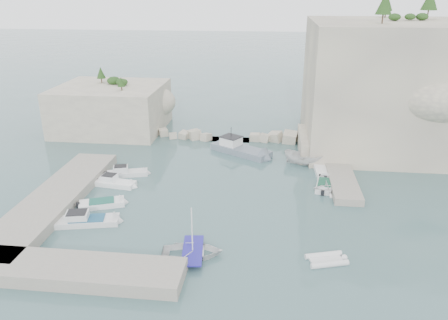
# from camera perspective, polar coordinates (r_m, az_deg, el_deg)

# --- Properties ---
(ground) EXTENTS (400.00, 400.00, 0.00)m
(ground) POSITION_cam_1_polar(r_m,az_deg,el_deg) (44.89, -0.88, -6.36)
(ground) COLOR #436465
(ground) RESTS_ON ground
(cliff_east) EXTENTS (26.00, 22.00, 17.00)m
(cliff_east) POSITION_cam_1_polar(r_m,az_deg,el_deg) (66.02, 22.35, 9.01)
(cliff_east) COLOR beige
(cliff_east) RESTS_ON ground
(cliff_terrace) EXTENTS (8.00, 10.00, 2.50)m
(cliff_terrace) POSITION_cam_1_polar(r_m,az_deg,el_deg) (61.14, 13.52, 2.05)
(cliff_terrace) COLOR beige
(cliff_terrace) RESTS_ON ground
(outcrop_west) EXTENTS (16.00, 14.00, 7.00)m
(outcrop_west) POSITION_cam_1_polar(r_m,az_deg,el_deg) (71.29, -14.47, 6.61)
(outcrop_west) COLOR beige
(outcrop_west) RESTS_ON ground
(quay_west) EXTENTS (5.00, 24.00, 1.10)m
(quay_west) POSITION_cam_1_polar(r_m,az_deg,el_deg) (48.80, -21.33, -4.83)
(quay_west) COLOR #9E9689
(quay_west) RESTS_ON ground
(quay_south) EXTENTS (18.00, 4.00, 1.10)m
(quay_south) POSITION_cam_1_polar(r_m,az_deg,el_deg) (37.00, -19.56, -13.42)
(quay_south) COLOR #9E9689
(quay_south) RESTS_ON ground
(ledge_east) EXTENTS (3.00, 16.00, 0.80)m
(ledge_east) POSITION_cam_1_polar(r_m,az_deg,el_deg) (54.10, 14.86, -1.62)
(ledge_east) COLOR #9E9689
(ledge_east) RESTS_ON ground
(breakwater) EXTENTS (28.00, 3.00, 1.40)m
(breakwater) POSITION_cam_1_polar(r_m,az_deg,el_deg) (64.91, 0.74, 3.28)
(breakwater) COLOR beige
(breakwater) RESTS_ON ground
(motorboat_a) EXTENTS (5.51, 3.02, 1.40)m
(motorboat_a) POSITION_cam_1_polar(r_m,az_deg,el_deg) (53.83, -12.50, -1.98)
(motorboat_a) COLOR silver
(motorboat_a) RESTS_ON ground
(motorboat_b) EXTENTS (5.29, 2.38, 1.40)m
(motorboat_b) POSITION_cam_1_polar(r_m,az_deg,el_deg) (51.42, -13.98, -3.26)
(motorboat_b) COLOR white
(motorboat_b) RESTS_ON ground
(motorboat_d) EXTENTS (6.74, 3.28, 1.40)m
(motorboat_d) POSITION_cam_1_polar(r_m,az_deg,el_deg) (44.15, -17.37, -7.95)
(motorboat_d) COLOR silver
(motorboat_d) RESTS_ON ground
(motorboat_c) EXTENTS (5.30, 3.45, 0.70)m
(motorboat_c) POSITION_cam_1_polar(r_m,az_deg,el_deg) (47.13, -15.63, -5.79)
(motorboat_c) COLOR white
(motorboat_c) RESTS_ON ground
(rowboat) EXTENTS (5.48, 4.22, 1.05)m
(rowboat) POSITION_cam_1_polar(r_m,az_deg,el_deg) (37.74, -4.10, -12.32)
(rowboat) COLOR white
(rowboat) RESTS_ON ground
(inflatable_dinghy) EXTENTS (3.84, 2.65, 0.44)m
(inflatable_dinghy) POSITION_cam_1_polar(r_m,az_deg,el_deg) (37.88, 13.21, -12.77)
(inflatable_dinghy) COLOR silver
(inflatable_dinghy) RESTS_ON ground
(tender_east_a) EXTENTS (3.45, 3.12, 1.60)m
(tender_east_a) POSITION_cam_1_polar(r_m,az_deg,el_deg) (49.44, 13.26, -4.23)
(tender_east_a) COLOR silver
(tender_east_a) RESTS_ON ground
(tender_east_b) EXTENTS (2.57, 5.19, 0.70)m
(tender_east_b) POSITION_cam_1_polar(r_m,az_deg,el_deg) (50.90, 12.97, -3.43)
(tender_east_b) COLOR silver
(tender_east_b) RESTS_ON ground
(tender_east_c) EXTENTS (2.04, 5.54, 0.70)m
(tender_east_c) POSITION_cam_1_polar(r_m,az_deg,el_deg) (54.73, 12.68, -1.60)
(tender_east_c) COLOR white
(tender_east_c) RESTS_ON ground
(tender_east_d) EXTENTS (5.54, 3.66, 2.00)m
(tender_east_d) POSITION_cam_1_polar(r_m,az_deg,el_deg) (56.59, 10.32, -0.63)
(tender_east_d) COLOR silver
(tender_east_d) RESTS_ON ground
(work_boat) EXTENTS (9.42, 7.28, 2.20)m
(work_boat) POSITION_cam_1_polar(r_m,az_deg,el_deg) (59.66, 2.22, 0.89)
(work_boat) COLOR slate
(work_boat) RESTS_ON ground
(rowboat_mast) EXTENTS (0.10, 0.10, 4.20)m
(rowboat_mast) POSITION_cam_1_polar(r_m,az_deg,el_deg) (36.34, -4.21, -8.88)
(rowboat_mast) COLOR white
(rowboat_mast) RESTS_ON rowboat
(vegetation) EXTENTS (53.48, 13.88, 13.40)m
(vegetation) POSITION_cam_1_polar(r_m,az_deg,el_deg) (65.06, 18.66, 17.75)
(vegetation) COLOR #1E4219
(vegetation) RESTS_ON ground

